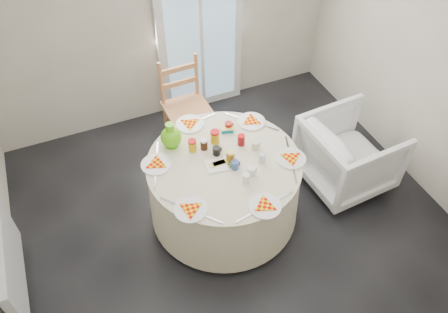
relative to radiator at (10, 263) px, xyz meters
name	(u,v)px	position (x,y,z in m)	size (l,w,h in m)	color
floor	(238,230)	(1.94, -0.20, -0.38)	(4.00, 4.00, 0.00)	black
wall_back	(161,11)	(1.94, 1.80, 0.92)	(4.00, 0.02, 2.60)	#BCB5A3
glass_door	(200,28)	(2.34, 1.75, 0.67)	(1.00, 0.08, 2.10)	silver
radiator	(10,263)	(0.00, 0.00, 0.00)	(0.07, 1.00, 0.55)	silver
table	(224,188)	(1.90, 0.04, -0.01)	(1.41, 1.41, 0.71)	#F5EECA
wooden_chair	(187,111)	(1.93, 1.12, 0.09)	(0.46, 0.44, 1.04)	tan
armchair	(349,153)	(3.23, -0.04, 0.01)	(0.82, 0.76, 0.84)	white
place_settings	(224,159)	(1.90, 0.04, 0.39)	(1.45, 1.45, 0.03)	silver
jar_cluster	(216,140)	(1.90, 0.24, 0.44)	(0.49, 0.25, 0.14)	#A24825
butter_tub	(227,127)	(2.08, 0.40, 0.41)	(0.11, 0.08, 0.05)	#016A90
green_pitcher	(171,134)	(1.55, 0.43, 0.49)	(0.19, 0.19, 0.25)	#5EC911
cheese_platter	(220,162)	(1.85, 0.02, 0.39)	(0.24, 0.16, 0.03)	white
mugs_glasses	(241,151)	(2.06, 0.04, 0.43)	(0.52, 0.52, 0.10)	gray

